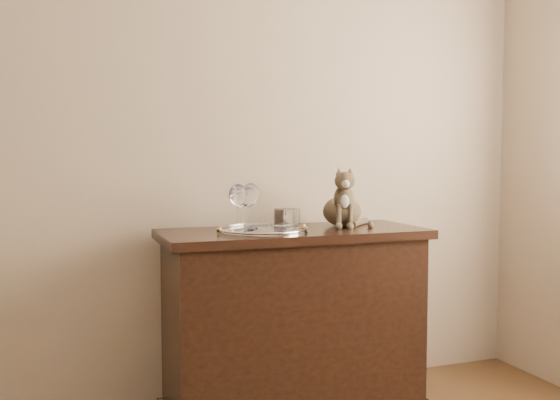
% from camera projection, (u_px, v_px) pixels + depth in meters
% --- Properties ---
extents(wall_back, '(4.00, 0.10, 2.70)m').
position_uv_depth(wall_back, '(148.00, 120.00, 2.87)').
color(wall_back, '#C3AE92').
rests_on(wall_back, ground).
extents(sideboard, '(1.20, 0.50, 0.85)m').
position_uv_depth(sideboard, '(293.00, 322.00, 2.85)').
color(sideboard, black).
rests_on(sideboard, ground).
extents(tray, '(0.40, 0.40, 0.01)m').
position_uv_depth(tray, '(262.00, 231.00, 2.74)').
color(tray, silver).
rests_on(tray, sideboard).
extents(wine_glass_a, '(0.07, 0.07, 0.18)m').
position_uv_depth(wine_glass_a, '(241.00, 210.00, 2.73)').
color(wine_glass_a, silver).
rests_on(wine_glass_a, tray).
extents(wine_glass_b, '(0.08, 0.08, 0.20)m').
position_uv_depth(wine_glass_b, '(251.00, 206.00, 2.80)').
color(wine_glass_b, white).
rests_on(wine_glass_b, tray).
extents(wine_glass_c, '(0.08, 0.08, 0.20)m').
position_uv_depth(wine_glass_c, '(238.00, 207.00, 2.69)').
color(wine_glass_c, silver).
rests_on(wine_glass_c, tray).
extents(wine_glass_d, '(0.07, 0.07, 0.19)m').
position_uv_depth(wine_glass_d, '(249.00, 208.00, 2.74)').
color(wine_glass_d, silver).
rests_on(wine_glass_d, tray).
extents(tumbler_a, '(0.09, 0.09, 0.10)m').
position_uv_depth(tumbler_a, '(284.00, 220.00, 2.71)').
color(tumbler_a, silver).
rests_on(tumbler_a, tray).
extents(tumbler_c, '(0.08, 0.08, 0.09)m').
position_uv_depth(tumbler_c, '(291.00, 219.00, 2.77)').
color(tumbler_c, silver).
rests_on(tumbler_c, tray).
extents(cat, '(0.35, 0.34, 0.28)m').
position_uv_depth(cat, '(342.00, 196.00, 2.96)').
color(cat, '#4D3A2E').
rests_on(cat, sideboard).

